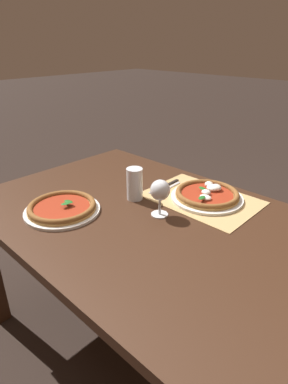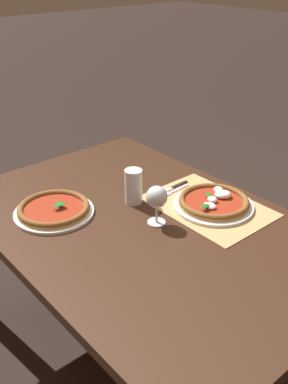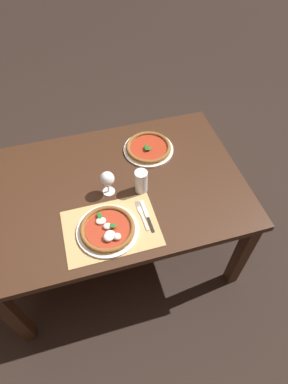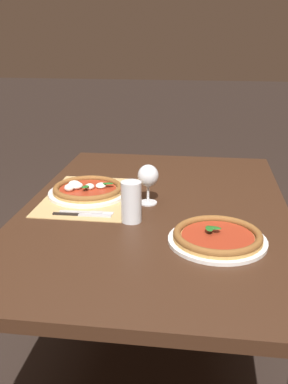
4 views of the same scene
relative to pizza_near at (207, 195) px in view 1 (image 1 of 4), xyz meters
name	(u,v)px [view 1 (image 1 of 4)]	position (x,y,z in m)	size (l,w,h in m)	color
ground_plane	(147,341)	(0.09, 0.29, -0.76)	(24.00, 24.00, 0.00)	black
dining_table	(148,233)	(0.09, 0.29, -0.11)	(1.50, 1.00, 0.74)	#382114
paper_placemat	(201,199)	(0.02, 0.01, -0.02)	(0.49, 0.35, 0.00)	tan
pizza_near	(207,195)	(0.00, 0.00, 0.00)	(0.32, 0.32, 0.05)	silver
pizza_far	(62,208)	(0.37, 0.52, 0.00)	(0.31, 0.31, 0.04)	silver
wine_glass	(160,192)	(0.06, 0.26, 0.08)	(0.08, 0.08, 0.16)	silver
pint_glass	(135,184)	(0.24, 0.22, 0.05)	(0.07, 0.07, 0.15)	silver
fork	(167,189)	(0.19, 0.05, -0.02)	(0.03, 0.20, 0.00)	#B7B7BC
knife	(164,186)	(0.22, 0.04, -0.02)	(0.02, 0.22, 0.01)	black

